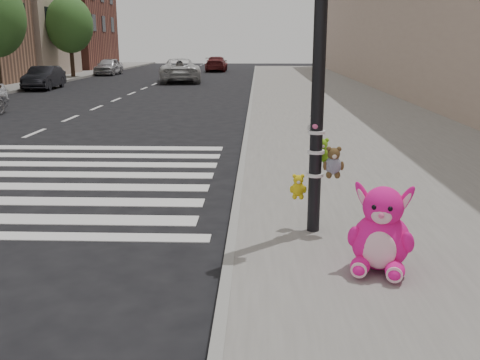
# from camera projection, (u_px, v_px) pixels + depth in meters

# --- Properties ---
(ground) EXTENTS (120.00, 120.00, 0.00)m
(ground) POSITION_uv_depth(u_px,v_px,m) (71.00, 301.00, 5.38)
(ground) COLOR black
(ground) RESTS_ON ground
(sidewalk_near) EXTENTS (7.00, 80.00, 0.14)m
(sidewalk_near) POSITION_uv_depth(u_px,v_px,m) (371.00, 133.00, 14.87)
(sidewalk_near) COLOR slate
(sidewalk_near) RESTS_ON ground
(curb_edge) EXTENTS (0.12, 80.00, 0.15)m
(curb_edge) POSITION_uv_depth(u_px,v_px,m) (247.00, 132.00, 14.98)
(curb_edge) COLOR gray
(curb_edge) RESTS_ON ground
(bld_far_d) EXTENTS (6.00, 8.00, 10.00)m
(bld_far_d) POSITION_uv_depth(u_px,v_px,m) (19.00, 6.00, 38.49)
(bld_far_d) COLOR tan
(bld_far_d) RESTS_ON ground
(bld_far_e) EXTENTS (6.00, 10.00, 9.00)m
(bld_far_e) POSITION_uv_depth(u_px,v_px,m) (71.00, 19.00, 49.26)
(bld_far_e) COLOR brown
(bld_far_e) RESTS_ON ground
(signal_pole) EXTENTS (0.67, 0.48, 4.00)m
(signal_pole) POSITION_uv_depth(u_px,v_px,m) (319.00, 99.00, 6.57)
(signal_pole) COLOR black
(signal_pole) RESTS_ON sidewalk_near
(tree_far_c) EXTENTS (3.20, 3.20, 5.44)m
(tree_far_c) POSITION_uv_depth(u_px,v_px,m) (69.00, 25.00, 36.76)
(tree_far_c) COLOR #382619
(tree_far_c) RESTS_ON sidewalk_far
(pink_bunny) EXTENTS (0.77, 0.85, 0.98)m
(pink_bunny) POSITION_uv_depth(u_px,v_px,m) (381.00, 235.00, 5.69)
(pink_bunny) COLOR #F9148F
(pink_bunny) RESTS_ON sidewalk_near
(red_teddy) EXTENTS (0.17, 0.14, 0.23)m
(red_teddy) POSITION_uv_depth(u_px,v_px,m) (382.00, 233.00, 6.57)
(red_teddy) COLOR #C2133C
(red_teddy) RESTS_ON sidewalk_near
(car_dark_far) EXTENTS (1.54, 3.84, 1.24)m
(car_dark_far) POSITION_uv_depth(u_px,v_px,m) (44.00, 78.00, 29.01)
(car_dark_far) COLOR black
(car_dark_far) RESTS_ON ground
(car_white_near) EXTENTS (3.26, 5.68, 1.49)m
(car_white_near) POSITION_uv_depth(u_px,v_px,m) (180.00, 70.00, 34.17)
(car_white_near) COLOR silver
(car_white_near) RESTS_ON ground
(car_maroon_near) EXTENTS (1.84, 4.42, 1.27)m
(car_maroon_near) POSITION_uv_depth(u_px,v_px,m) (216.00, 64.00, 46.35)
(car_maroon_near) COLOR #5C1A1B
(car_maroon_near) RESTS_ON ground
(car_silver_deep) EXTENTS (1.63, 3.86, 1.30)m
(car_silver_deep) POSITION_uv_depth(u_px,v_px,m) (109.00, 66.00, 41.45)
(car_silver_deep) COLOR #B8B7BC
(car_silver_deep) RESTS_ON ground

